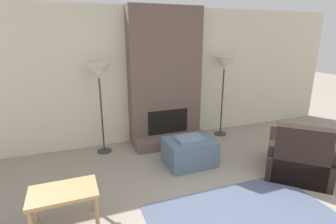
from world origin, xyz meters
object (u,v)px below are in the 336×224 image
Objects in this scene: floor_lamp_left at (99,74)px; ottoman at (189,152)px; floor_lamp_right at (224,66)px; armchair at (298,159)px; side_table at (64,196)px.

ottoman is at bearing -38.90° from floor_lamp_left.
floor_lamp_right is at bearing 39.43° from ottoman.
floor_lamp_left reaches higher than armchair.
side_table is 3.84m from floor_lamp_right.
ottoman is 1.10× the size of side_table.
ottoman is 0.49× the size of floor_lamp_left.
ottoman is at bearing -140.57° from floor_lamp_right.
side_table is 2.25m from floor_lamp_left.
armchair is 2.27m from floor_lamp_right.
ottoman is 2.03m from floor_lamp_right.
side_table is 0.43× the size of floor_lamp_right.
floor_lamp_left is (-2.66, 1.91, 1.17)m from armchair.
side_table is at bearing 43.42° from armchair.
floor_lamp_left is at bearing 180.00° from floor_lamp_right.
floor_lamp_right reaches higher than ottoman.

